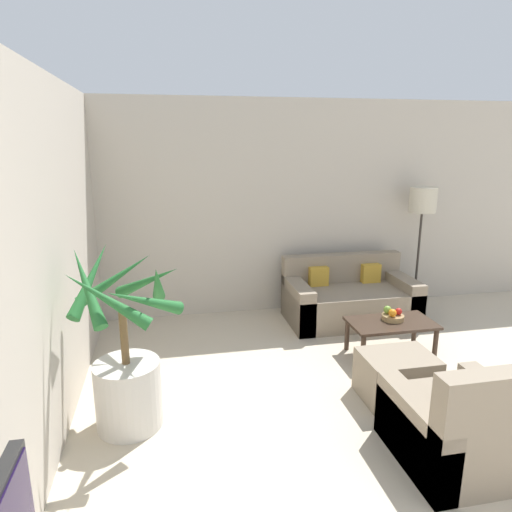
% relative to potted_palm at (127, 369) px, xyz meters
% --- Properties ---
extents(wall_back, '(7.63, 0.06, 2.70)m').
position_rel_potted_palm_xyz_m(wall_back, '(2.54, 2.31, 0.86)').
color(wall_back, '#BCB2A3').
rests_on(wall_back, ground_plane).
extents(wall_left, '(0.06, 7.82, 2.70)m').
position_rel_potted_palm_xyz_m(wall_left, '(-0.50, -0.83, 0.86)').
color(wall_left, '#BCB2A3').
rests_on(wall_left, ground_plane).
extents(potted_palm, '(0.85, 0.94, 1.47)m').
position_rel_potted_palm_xyz_m(potted_palm, '(0.00, 0.00, 0.00)').
color(potted_palm, beige).
rests_on(potted_palm, ground_plane).
extents(sofa_loveseat, '(1.56, 0.84, 0.78)m').
position_rel_potted_palm_xyz_m(sofa_loveseat, '(2.56, 1.73, -0.22)').
color(sofa_loveseat, gray).
rests_on(sofa_loveseat, ground_plane).
extents(floor_lamp, '(0.34, 0.34, 1.62)m').
position_rel_potted_palm_xyz_m(floor_lamp, '(3.59, 1.96, 0.89)').
color(floor_lamp, '#2D2823').
rests_on(floor_lamp, ground_plane).
extents(coffee_table, '(0.88, 0.49, 0.37)m').
position_rel_potted_palm_xyz_m(coffee_table, '(2.60, 0.72, -0.17)').
color(coffee_table, '#38281E').
rests_on(coffee_table, ground_plane).
extents(fruit_bowl, '(0.23, 0.23, 0.05)m').
position_rel_potted_palm_xyz_m(fruit_bowl, '(2.63, 0.77, -0.09)').
color(fruit_bowl, '#997A4C').
rests_on(fruit_bowl, coffee_table).
extents(apple_red, '(0.07, 0.07, 0.07)m').
position_rel_potted_palm_xyz_m(apple_red, '(2.69, 0.76, -0.03)').
color(apple_red, red).
rests_on(apple_red, fruit_bowl).
extents(apple_green, '(0.08, 0.08, 0.08)m').
position_rel_potted_palm_xyz_m(apple_green, '(2.60, 0.82, -0.02)').
color(apple_green, olive).
rests_on(apple_green, fruit_bowl).
extents(orange_fruit, '(0.08, 0.08, 0.08)m').
position_rel_potted_palm_xyz_m(orange_fruit, '(2.60, 0.72, -0.02)').
color(orange_fruit, orange).
rests_on(orange_fruit, fruit_bowl).
extents(armchair, '(0.84, 0.84, 0.86)m').
position_rel_potted_palm_xyz_m(armchair, '(2.29, -0.90, -0.22)').
color(armchair, gray).
rests_on(armchair, ground_plane).
extents(ottoman, '(0.62, 0.47, 0.40)m').
position_rel_potted_palm_xyz_m(ottoman, '(2.26, -0.05, -0.29)').
color(ottoman, gray).
rests_on(ottoman, ground_plane).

